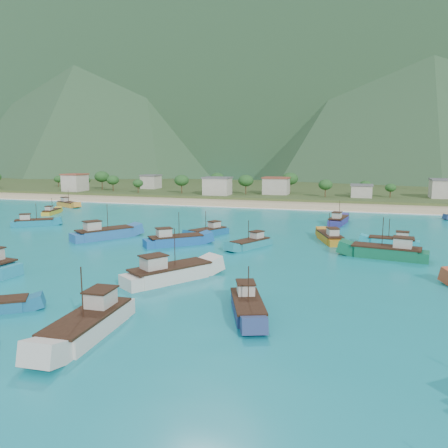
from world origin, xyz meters
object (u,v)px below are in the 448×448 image
(boat_11, at_px, (388,253))
(boat_13, at_px, (251,244))
(boat_17, at_px, (68,205))
(boat_22, at_px, (52,212))
(boat_5, at_px, (34,223))
(boat_25, at_px, (89,325))
(boat_3, at_px, (208,233))
(boat_20, at_px, (175,241))
(boat_15, at_px, (247,308))
(boat_6, at_px, (169,274))
(boat_1, at_px, (392,242))
(boat_23, at_px, (338,221))
(boat_24, at_px, (330,238))
(boat_19, at_px, (104,234))

(boat_11, distance_m, boat_13, 23.27)
(boat_17, height_order, boat_22, boat_17)
(boat_5, distance_m, boat_25, 71.38)
(boat_3, xyz_separation_m, boat_20, (-2.66, -11.24, 0.18))
(boat_11, height_order, boat_15, boat_11)
(boat_5, bearing_deg, boat_20, 39.07)
(boat_17, bearing_deg, boat_6, 70.67)
(boat_17, bearing_deg, boat_22, 49.30)
(boat_1, distance_m, boat_17, 102.52)
(boat_13, height_order, boat_23, boat_23)
(boat_11, relative_size, boat_22, 1.42)
(boat_1, distance_m, boat_20, 40.49)
(boat_24, bearing_deg, boat_20, -175.34)
(boat_11, xyz_separation_m, boat_20, (-37.14, -0.80, -0.09))
(boat_6, bearing_deg, boat_25, -56.04)
(boat_24, bearing_deg, boat_23, 69.97)
(boat_5, bearing_deg, boat_22, 171.75)
(boat_17, bearing_deg, boat_3, 86.21)
(boat_1, distance_m, boat_19, 55.78)
(boat_15, height_order, boat_20, boat_20)
(boat_6, bearing_deg, boat_3, 133.90)
(boat_17, height_order, boat_19, boat_19)
(boat_19, bearing_deg, boat_23, 70.43)
(boat_1, relative_size, boat_19, 0.74)
(boat_25, bearing_deg, boat_17, -55.40)
(boat_25, bearing_deg, boat_23, -107.38)
(boat_24, relative_size, boat_25, 0.86)
(boat_24, bearing_deg, boat_11, -67.43)
(boat_15, height_order, boat_19, boat_19)
(boat_3, xyz_separation_m, boat_19, (-18.81, -9.66, 0.32))
(boat_11, xyz_separation_m, boat_22, (-88.05, 28.60, -0.39))
(boat_13, bearing_deg, boat_24, -118.42)
(boat_3, height_order, boat_23, boat_23)
(boat_17, relative_size, boat_19, 0.82)
(boat_11, xyz_separation_m, boat_13, (-23.21, 1.66, -0.29))
(boat_11, height_order, boat_19, boat_19)
(boat_15, bearing_deg, boat_19, -60.95)
(boat_3, height_order, boat_6, boat_6)
(boat_23, bearing_deg, boat_19, -133.64)
(boat_11, relative_size, boat_17, 1.22)
(boat_3, distance_m, boat_24, 24.62)
(boat_5, distance_m, boat_15, 75.21)
(boat_19, height_order, boat_23, boat_19)
(boat_6, xyz_separation_m, boat_25, (0.15, -18.14, -0.05))
(boat_1, distance_m, boat_25, 59.96)
(boat_3, xyz_separation_m, boat_6, (6.05, -32.94, 0.33))
(boat_1, xyz_separation_m, boat_24, (-11.33, -0.28, 0.11))
(boat_3, distance_m, boat_5, 43.89)
(boat_17, xyz_separation_m, boat_24, (85.38, -34.29, 0.02))
(boat_11, height_order, boat_23, boat_11)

